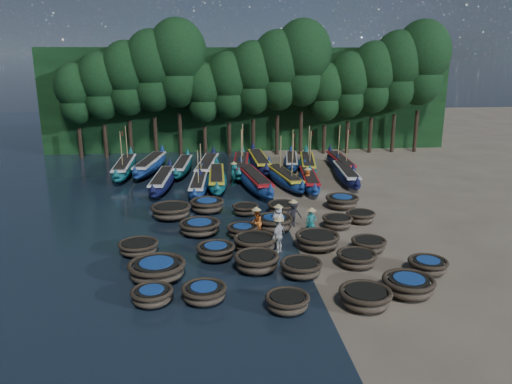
{
  "coord_description": "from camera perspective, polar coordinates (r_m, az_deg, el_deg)",
  "views": [
    {
      "loc": [
        -4.43,
        -27.08,
        9.4
      ],
      "look_at": [
        -1.48,
        1.95,
        1.3
      ],
      "focal_mm": 35.0,
      "sensor_mm": 36.0,
      "label": 1
    }
  ],
  "objects": [
    {
      "name": "coracle_21",
      "position": [
        30.66,
        -5.61,
        -1.52
      ],
      "size": [
        2.11,
        2.11,
        0.79
      ],
      "rotation": [
        0.0,
        0.0,
        0.06
      ],
      "color": "brown",
      "rests_on": "ground"
    },
    {
      "name": "coracle_19",
      "position": [
        29.3,
        11.85,
        -2.76
      ],
      "size": [
        1.73,
        1.73,
        0.66
      ],
      "rotation": [
        0.0,
        0.0,
        -0.14
      ],
      "color": "brown",
      "rests_on": "ground"
    },
    {
      "name": "coracle_15",
      "position": [
        27.01,
        -6.46,
        -4.0
      ],
      "size": [
        2.59,
        2.59,
        0.73
      ],
      "rotation": [
        0.0,
        0.0,
        0.3
      ],
      "color": "brown",
      "rests_on": "ground"
    },
    {
      "name": "tree_1",
      "position": [
        48.06,
        -17.28,
        11.55
      ],
      "size": [
        4.09,
        4.09,
        9.65
      ],
      "color": "black",
      "rests_on": "ground"
    },
    {
      "name": "long_boat_10",
      "position": [
        41.97,
        -11.99,
        3.07
      ],
      "size": [
        2.91,
        8.87,
        1.58
      ],
      "rotation": [
        0.0,
        0.0,
        -0.16
      ],
      "color": "navy",
      "rests_on": "ground"
    },
    {
      "name": "tree_10",
      "position": [
        48.57,
        7.97,
        11.32
      ],
      "size": [
        3.68,
        3.68,
        8.68
      ],
      "color": "black",
      "rests_on": "ground"
    },
    {
      "name": "tree_6",
      "position": [
        47.21,
        -3.17,
        12.15
      ],
      "size": [
        4.09,
        4.09,
        9.65
      ],
      "color": "black",
      "rests_on": "ground"
    },
    {
      "name": "coracle_6",
      "position": [
        22.41,
        0.07,
        -7.96
      ],
      "size": [
        2.22,
        2.22,
        0.82
      ],
      "rotation": [
        0.0,
        0.0,
        0.22
      ],
      "color": "brown",
      "rests_on": "ground"
    },
    {
      "name": "coracle_4",
      "position": [
        21.23,
        17.03,
        -10.16
      ],
      "size": [
        2.52,
        2.52,
        0.77
      ],
      "rotation": [
        0.0,
        0.0,
        -0.35
      ],
      "color": "brown",
      "rests_on": "ground"
    },
    {
      "name": "fisherman_3",
      "position": [
        28.0,
        4.26,
        -2.42
      ],
      "size": [
        1.02,
        0.65,
        1.7
      ],
      "rotation": [
        0.0,
        0.0,
        6.19
      ],
      "color": "black",
      "rests_on": "ground"
    },
    {
      "name": "coracle_16",
      "position": [
        26.47,
        -1.57,
        -4.42
      ],
      "size": [
        1.96,
        1.96,
        0.65
      ],
      "rotation": [
        0.0,
        0.0,
        -0.32
      ],
      "color": "brown",
      "rests_on": "ground"
    },
    {
      "name": "coracle_8",
      "position": [
        23.4,
        11.42,
        -7.47
      ],
      "size": [
        1.86,
        1.86,
        0.67
      ],
      "rotation": [
        0.0,
        0.0,
        0.03
      ],
      "color": "brown",
      "rests_on": "ground"
    },
    {
      "name": "long_boat_16",
      "position": [
        41.73,
        5.93,
        3.21
      ],
      "size": [
        2.77,
        8.32,
        3.58
      ],
      "rotation": [
        0.0,
        0.0,
        -0.16
      ],
      "color": "#0F5A57",
      "rests_on": "ground"
    },
    {
      "name": "coracle_5",
      "position": [
        22.01,
        -11.26,
        -8.69
      ],
      "size": [
        2.68,
        2.68,
        0.84
      ],
      "rotation": [
        0.0,
        0.0,
        0.17
      ],
      "color": "brown",
      "rests_on": "ground"
    },
    {
      "name": "fisherman_2",
      "position": [
        26.42,
        0.04,
        -3.4
      ],
      "size": [
        0.79,
        0.9,
        1.76
      ],
      "rotation": [
        0.0,
        0.0,
        4.41
      ],
      "color": "#C9591A",
      "rests_on": "ground"
    },
    {
      "name": "tree_0",
      "position": [
        48.6,
        -19.92,
        10.56
      ],
      "size": [
        3.68,
        3.68,
        8.68
      ],
      "color": "black",
      "rests_on": "ground"
    },
    {
      "name": "foliage_wall",
      "position": [
        50.96,
        -0.82,
        10.56
      ],
      "size": [
        40.0,
        3.0,
        10.0
      ],
      "primitive_type": "cube",
      "color": "black",
      "rests_on": "ground"
    },
    {
      "name": "coracle_17",
      "position": [
        27.33,
        2.1,
        -3.54
      ],
      "size": [
        2.47,
        2.47,
        0.83
      ],
      "rotation": [
        0.0,
        0.0,
        -0.38
      ],
      "color": "brown",
      "rests_on": "ground"
    },
    {
      "name": "long_boat_15",
      "position": [
        42.98,
        4.08,
        3.52
      ],
      "size": [
        2.35,
        7.24,
        3.11
      ],
      "rotation": [
        0.0,
        0.0,
        -0.15
      ],
      "color": "navy",
      "rests_on": "ground"
    },
    {
      "name": "coracle_20",
      "position": [
        29.81,
        -9.68,
        -2.15
      ],
      "size": [
        2.56,
        2.56,
        0.82
      ],
      "rotation": [
        0.0,
        0.0,
        0.18
      ],
      "color": "brown",
      "rests_on": "ground"
    },
    {
      "name": "tree_4",
      "position": [
        47.14,
        -8.98,
        14.45
      ],
      "size": [
        5.34,
        5.34,
        12.58
      ],
      "color": "black",
      "rests_on": "ground"
    },
    {
      "name": "fisherman_4",
      "position": [
        24.34,
        2.6,
        -4.87
      ],
      "size": [
        0.98,
        1.05,
        1.93
      ],
      "rotation": [
        0.0,
        0.0,
        4.02
      ],
      "color": "silver",
      "rests_on": "ground"
    },
    {
      "name": "fisherman_6",
      "position": [
        35.97,
        5.89,
        1.63
      ],
      "size": [
        0.53,
        0.77,
        1.69
      ],
      "rotation": [
        0.0,
        0.0,
        4.63
      ],
      "color": "#C9591A",
      "rests_on": "ground"
    },
    {
      "name": "tree_13",
      "position": [
        50.54,
        15.89,
        13.35
      ],
      "size": [
        4.92,
        4.92,
        11.6
      ],
      "color": "black",
      "rests_on": "ground"
    },
    {
      "name": "long_boat_2",
      "position": [
        36.63,
        -10.66,
        1.26
      ],
      "size": [
        2.05,
        8.14,
        1.44
      ],
      "rotation": [
        0.0,
        0.0,
        -0.08
      ],
      "color": "#0E1336",
      "rests_on": "ground"
    },
    {
      "name": "tree_12",
      "position": [
        49.78,
        13.31,
        12.72
      ],
      "size": [
        4.51,
        4.51,
        10.63
      ],
      "color": "black",
      "rests_on": "ground"
    },
    {
      "name": "coracle_13",
      "position": [
        25.1,
        7.02,
        -5.5
      ],
      "size": [
        2.35,
        2.35,
        0.78
      ],
      "rotation": [
        0.0,
        0.0,
        -0.16
      ],
      "color": "brown",
      "rests_on": "ground"
    },
    {
      "name": "tree_14",
      "position": [
        51.41,
        18.41,
        13.94
      ],
      "size": [
        5.34,
        5.34,
        12.58
      ],
      "color": "black",
      "rests_on": "ground"
    },
    {
      "name": "long_boat_17",
      "position": [
        42.41,
        9.62,
        3.28
      ],
      "size": [
        1.69,
        8.47,
        3.6
      ],
      "rotation": [
        0.0,
        0.0,
        -0.03
      ],
      "color": "#0E1336",
      "rests_on": "ground"
    },
    {
      "name": "coracle_18",
      "position": [
        28.15,
        9.27,
        -3.36
      ],
      "size": [
        2.0,
        2.0,
        0.68
      ],
      "rotation": [
        0.0,
        0.0,
        -0.34
      ],
      "color": "brown",
      "rests_on": "ground"
    },
    {
      "name": "fisherman_0",
      "position": [
        26.74,
        2.56,
        -3.1
      ],
      "size": [
        0.94,
        0.87,
        1.82
      ],
      "rotation": [
        0.0,
        0.0,
        5.68
      ],
      "color": "silver",
      "rests_on": "ground"
    },
    {
      "name": "tree_3",
      "position": [
        47.33,
        -11.8,
        13.5
      ],
      "size": [
        4.92,
        4.92,
        11.6
      ],
      "color": "black",
      "rests_on": "ground"
    },
    {
      "name": "coracle_1",
      "position": [
        19.97,
        -5.95,
        -11.38
      ],
      "size": [
        2.13,
        2.13,
        0.68
      ],
      "rotation": [
        0.0,
        0.0,
        -0.35
      ],
      "color": "brown",
      "rests_on": "ground"
    },
    {
      "name": "coracle_12",
      "position": [
        24.49,
        -0.13,
        -5.86
      ],
      "size": [
        2.43,
        2.43,
        0.83
      ],
      "rotation": [
        0.0,
        0.0,
        -0.29
      ],
      "color": "brown",
      "rests_on": "ground"
    },
    {
      "name": "tree_2",
      "position": [
        47.64,
        -14.58,
        12.53
      ],
      "size": [
        4.51,
        4.51,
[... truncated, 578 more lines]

